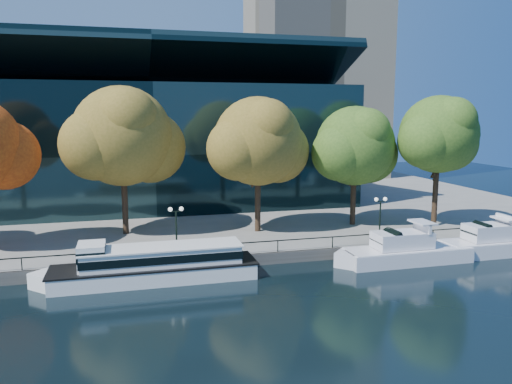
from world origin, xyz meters
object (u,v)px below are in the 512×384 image
object	(u,v)px
tree_4	(356,148)
lamp_1	(176,219)
tree_5	(440,136)
tree_2	(124,138)
lamp_2	(380,209)
cruiser_near	(402,250)
tree_3	(260,143)
cruiser_far	(489,242)
tour_boat	(150,263)

from	to	relation	value
tree_4	lamp_1	size ratio (longest dim) A/B	3.07
tree_5	lamp_1	xyz separation A→B (m)	(-27.23, -4.02, -6.33)
tree_2	lamp_1	xyz separation A→B (m)	(3.85, -8.62, -6.28)
tree_5	lamp_2	distance (m)	11.45
tree_2	lamp_2	xyz separation A→B (m)	(22.42, -8.62, -6.28)
cruiser_near	tree_3	xyz separation A→B (m)	(-9.77, 10.30, 8.64)
tree_4	lamp_1	xyz separation A→B (m)	(-19.31, -6.76, -5.11)
cruiser_near	cruiser_far	bearing A→B (deg)	1.70
cruiser_far	lamp_1	size ratio (longest dim) A/B	2.70
lamp_1	cruiser_near	bearing A→B (deg)	-11.96
cruiser_far	lamp_1	world-z (taller)	lamp_1
lamp_1	tree_4	bearing A→B (deg)	19.29
cruiser_near	cruiser_far	size ratio (longest dim) A/B	1.11
tree_3	tree_4	world-z (taller)	tree_3
cruiser_far	tree_3	world-z (taller)	tree_3
tree_2	lamp_2	bearing A→B (deg)	-21.04
cruiser_near	lamp_2	distance (m)	4.89
tree_3	tour_boat	bearing A→B (deg)	-139.69
tree_5	lamp_2	xyz separation A→B (m)	(-8.66, -4.02, -6.33)
tree_2	tree_4	distance (m)	23.26
tree_2	tree_5	world-z (taller)	tree_2
tree_3	tree_5	distance (m)	18.55
tour_boat	cruiser_far	xyz separation A→B (m)	(29.83, -0.54, -0.23)
cruiser_near	tree_5	bearing A→B (deg)	42.73
tree_4	cruiser_near	bearing A→B (deg)	-93.73
tree_3	lamp_2	world-z (taller)	tree_3
tour_boat	lamp_2	distance (m)	21.32
tour_boat	tree_3	distance (m)	16.89
cruiser_far	lamp_1	xyz separation A→B (m)	(-27.48, 3.68, 2.85)
tour_boat	lamp_1	xyz separation A→B (m)	(2.35, 3.14, 2.63)
tree_3	tree_5	bearing A→B (deg)	-7.24
tree_4	lamp_2	distance (m)	8.51
tour_boat	tree_3	bearing A→B (deg)	40.31
tree_2	lamp_2	world-z (taller)	tree_2
tour_boat	lamp_1	size ratio (longest dim) A/B	4.17
lamp_2	tour_boat	bearing A→B (deg)	-171.47
tour_boat	tree_2	size ratio (longest dim) A/B	1.18
cruiser_near	tree_2	world-z (taller)	tree_2
lamp_1	cruiser_far	bearing A→B (deg)	-7.63
cruiser_near	cruiser_far	xyz separation A→B (m)	(8.87, 0.26, 0.04)
lamp_1	lamp_2	bearing A→B (deg)	0.00
lamp_1	tree_3	bearing A→B (deg)	35.71
tree_3	tree_5	world-z (taller)	tree_5
cruiser_far	lamp_2	xyz separation A→B (m)	(-8.91, 3.68, 2.85)
tour_boat	tree_5	xyz separation A→B (m)	(29.58, 7.16, 8.95)
cruiser_near	lamp_2	size ratio (longest dim) A/B	3.01
tree_5	lamp_1	world-z (taller)	tree_5
tree_2	lamp_1	distance (m)	11.34
cruiser_far	lamp_1	bearing A→B (deg)	172.37
tour_boat	tree_2	distance (m)	14.83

